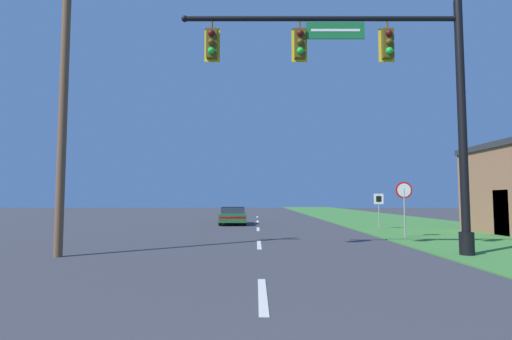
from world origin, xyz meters
name	(u,v)px	position (x,y,z in m)	size (l,w,h in m)	color
grass_verge_right	(389,221)	(10.50, 30.00, 0.02)	(10.00, 110.00, 0.04)	#428438
road_center_line	(256,229)	(0.00, 22.00, 0.01)	(0.16, 34.80, 0.01)	silver
signal_mast	(385,89)	(4.03, 10.97, 5.26)	(9.15, 0.47, 8.40)	black
car_ahead	(231,216)	(-1.74, 26.49, 0.60)	(2.03, 4.34, 1.19)	black
stop_sign	(402,197)	(6.60, 16.63, 1.86)	(0.76, 0.07, 2.50)	gray
route_sign_post	(377,203)	(7.03, 21.80, 1.53)	(0.55, 0.06, 2.03)	gray
utility_pole_near	(61,104)	(-6.17, 10.83, 4.74)	(1.80, 0.26, 9.16)	brown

